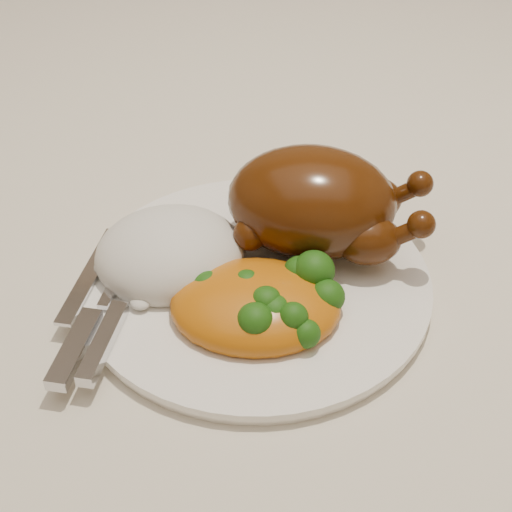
{
  "coord_description": "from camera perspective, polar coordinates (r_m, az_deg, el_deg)",
  "views": [
    {
      "loc": [
        -0.03,
        -0.54,
        1.13
      ],
      "look_at": [
        -0.0,
        -0.14,
        0.8
      ],
      "focal_mm": 50.0,
      "sensor_mm": 36.0,
      "label": 1
    }
  ],
  "objects": [
    {
      "name": "roast_chicken",
      "position": [
        0.55,
        4.88,
        4.28
      ],
      "size": [
        0.17,
        0.12,
        0.08
      ],
      "rotation": [
        0.0,
        0.0,
        -0.21
      ],
      "color": "#4D2308",
      "rests_on": "dinner_plate"
    },
    {
      "name": "cutlery",
      "position": [
        0.51,
        -12.92,
        -5.05
      ],
      "size": [
        0.05,
        0.17,
        0.01
      ],
      "rotation": [
        0.0,
        0.0,
        -0.23
      ],
      "color": "silver",
      "rests_on": "dinner_plate"
    },
    {
      "name": "dinner_plate",
      "position": [
        0.54,
        -0.0,
        -2.08
      ],
      "size": [
        0.31,
        0.31,
        0.01
      ],
      "primitive_type": "cylinder",
      "rotation": [
        0.0,
        0.0,
        -0.21
      ],
      "color": "white",
      "rests_on": "tablecloth"
    },
    {
      "name": "tablecloth",
      "position": [
        0.67,
        -0.22,
        3.38
      ],
      "size": [
        1.73,
        1.03,
        0.18
      ],
      "color": "beige",
      "rests_on": "dining_table"
    },
    {
      "name": "rice_mound",
      "position": [
        0.55,
        -6.88,
        0.12
      ],
      "size": [
        0.13,
        0.12,
        0.06
      ],
      "rotation": [
        0.0,
        0.0,
        0.13
      ],
      "color": "white",
      "rests_on": "dinner_plate"
    },
    {
      "name": "dining_table",
      "position": [
        0.72,
        -0.2,
        -1.36
      ],
      "size": [
        1.6,
        0.9,
        0.76
      ],
      "color": "brown",
      "rests_on": "floor"
    },
    {
      "name": "mac_and_cheese",
      "position": [
        0.5,
        0.68,
        -3.69
      ],
      "size": [
        0.13,
        0.1,
        0.05
      ],
      "rotation": [
        0.0,
        0.0,
        -0.08
      ],
      "color": "orange",
      "rests_on": "dinner_plate"
    }
  ]
}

